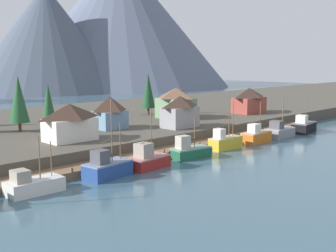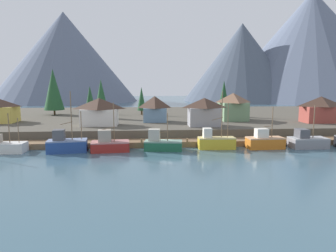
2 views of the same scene
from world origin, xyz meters
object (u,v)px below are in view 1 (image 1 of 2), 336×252
Objects in this scene: fishing_boat_yellow at (225,142)px; fishing_boat_orange at (256,136)px; conifer_back_left at (19,99)px; fishing_boat_green at (189,151)px; house_red at (249,100)px; conifer_mid_left at (48,99)px; house_grey at (180,111)px; fishing_boat_blue at (107,168)px; fishing_boat_grey at (279,131)px; fishing_boat_black at (304,126)px; house_white at (70,122)px; conifer_mid_right at (148,90)px; house_blue at (110,112)px; house_green at (176,103)px; fishing_boat_white at (33,185)px; fishing_boat_red at (147,160)px.

fishing_boat_yellow reaches higher than fishing_boat_orange.
fishing_boat_green is at bearing -63.21° from conifer_back_left.
conifer_mid_left is (-40.02, 19.78, 1.46)m from house_red.
fishing_boat_green is 0.98× the size of house_grey.
fishing_boat_grey is (41.12, 0.27, -0.12)m from fishing_boat_blue.
house_red is (36.29, 14.86, 4.34)m from fishing_boat_green.
fishing_boat_green is 39.46m from house_red.
conifer_back_left reaches higher than fishing_boat_black.
house_red is (26.99, 14.33, 4.24)m from fishing_boat_yellow.
house_white is 33.98m from conifer_mid_right.
fishing_boat_orange is at bearing -45.24° from house_blue.
house_white is at bearing 69.07° from fishing_boat_blue.
conifer_mid_left is at bearing 101.22° from house_blue.
house_green is (-7.47, 20.36, 4.62)m from fishing_boat_grey.
house_blue is 0.60× the size of conifer_back_left.
house_red is (2.44, 15.24, 4.19)m from fishing_boat_black.
house_red reaches higher than house_white.
fishing_boat_black is at bearing 0.23° from fishing_boat_white.
conifer_back_left is at bearing 78.97° from fishing_boat_blue.
fishing_boat_white is 1.10× the size of house_blue.
conifer_mid_left is at bearing 165.54° from conifer_mid_right.
conifer_mid_left is at bearing 76.56° from fishing_boat_red.
conifer_back_left is (-13.07, 8.23, 2.64)m from house_blue.
fishing_boat_blue is 1.03× the size of conifer_back_left.
fishing_boat_yellow is 8.56m from fishing_boat_orange.
fishing_boat_grey is 1.05× the size of house_green.
house_grey is 0.87× the size of conifer_mid_left.
fishing_boat_grey is at bearing -0.79° from fishing_boat_yellow.
house_red reaches higher than fishing_boat_green.
fishing_boat_white is 0.65× the size of fishing_boat_blue.
fishing_boat_white is 16.95m from fishing_boat_red.
fishing_boat_red is (6.93, 0.05, -0.08)m from fishing_boat_blue.
house_green is 25.96m from conifer_mid_left.
conifer_back_left is at bearing -142.61° from conifer_mid_left.
fishing_boat_grey is 19.94m from house_grey.
fishing_boat_blue is 1.23× the size of fishing_boat_red.
house_green is 0.76× the size of conifer_mid_right.
conifer_mid_left reaches higher than fishing_boat_black.
house_blue is at bearing 119.24° from fishing_boat_yellow.
fishing_boat_orange is 0.92× the size of house_white.
house_green is at bearing 47.49° from house_grey.
conifer_mid_right is at bearing 90.20° from house_green.
house_green reaches higher than house_blue.
fishing_boat_yellow is at bearing -113.54° from house_green.
house_white is 1.01× the size of conifer_mid_left.
house_white is at bearing 98.93° from fishing_boat_red.
fishing_boat_black is 0.76× the size of conifer_back_left.
conifer_mid_right reaches higher than house_red.
house_blue is (-36.88, 3.96, 0.02)m from house_red.
house_green is 0.73× the size of conifer_back_left.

